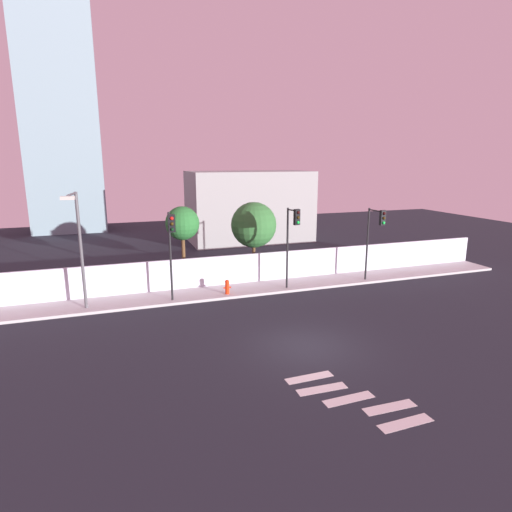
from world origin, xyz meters
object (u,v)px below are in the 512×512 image
Objects in this scene: traffic_light_left at (375,229)px; roadside_tree_leftmost at (182,224)px; street_lamp_curbside at (79,241)px; fire_hydrant at (227,286)px; traffic_light_center at (171,239)px; traffic_light_right at (292,231)px; roadside_tree_midleft at (254,225)px.

roadside_tree_leftmost reaches higher than traffic_light_left.
street_lamp_curbside reaches higher than fire_hydrant.
traffic_light_center is 4.50m from street_lamp_curbside.
traffic_light_right is 4.91m from fire_hydrant.
roadside_tree_leftmost is (-11.13, 4.25, 0.29)m from traffic_light_left.
roadside_tree_midleft is (2.83, 3.51, 2.90)m from fire_hydrant.
roadside_tree_midleft is at bearing 19.13° from street_lamp_curbside.
roadside_tree_leftmost is (-1.85, 3.51, 3.21)m from fire_hydrant.
street_lamp_curbside is at bearing 173.71° from traffic_light_center.
street_lamp_curbside is 1.23× the size of roadside_tree_leftmost.
street_lamp_curbside is at bearing -179.13° from fire_hydrant.
traffic_light_left is 0.95× the size of traffic_light_center.
traffic_light_center reaches higher than traffic_light_left.
roadside_tree_midleft reaches higher than traffic_light_right.
traffic_light_center is at bearing -107.43° from roadside_tree_leftmost.
traffic_light_left is 16.91m from street_lamp_curbside.
traffic_light_center reaches higher than fire_hydrant.
fire_hydrant is 5.11m from roadside_tree_leftmost.
roadside_tree_midleft is at bearing 51.11° from fire_hydrant.
traffic_light_right is at bearing -6.90° from fire_hydrant.
roadside_tree_midleft is (-6.45, 4.25, -0.02)m from traffic_light_left.
traffic_light_right is at bearing 177.10° from traffic_light_left.
fire_hydrant is 5.36m from roadside_tree_midleft.
traffic_light_left is 5.49× the size of fire_hydrant.
traffic_light_center is at bearing -169.06° from fire_hydrant.
roadside_tree_leftmost is at bearing 159.12° from traffic_light_left.
traffic_light_center is at bearing 179.40° from traffic_light_left.
roadside_tree_midleft reaches higher than traffic_light_left.
roadside_tree_midleft is at bearing 34.56° from traffic_light_center.
traffic_light_right is 4.09m from roadside_tree_midleft.
traffic_light_left is 7.72m from roadside_tree_midleft.
street_lamp_curbside is 11.06m from roadside_tree_midleft.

